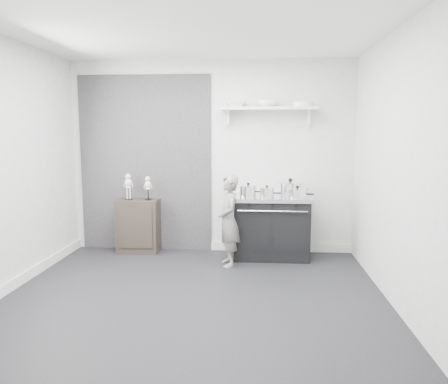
{
  "coord_description": "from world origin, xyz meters",
  "views": [
    {
      "loc": [
        0.66,
        -4.37,
        1.7
      ],
      "look_at": [
        0.25,
        0.95,
        0.97
      ],
      "focal_mm": 35.0,
      "sensor_mm": 36.0,
      "label": 1
    }
  ],
  "objects": [
    {
      "name": "room_shell",
      "position": [
        -0.09,
        0.15,
        1.64
      ],
      "size": [
        4.02,
        3.62,
        2.71
      ],
      "color": "#B5B5B2",
      "rests_on": "ground"
    },
    {
      "name": "skeleton_full",
      "position": [
        -1.16,
        1.61,
        0.97
      ],
      "size": [
        0.12,
        0.08,
        0.43
      ],
      "primitive_type": null,
      "color": "beige",
      "rests_on": "side_cabinet"
    },
    {
      "name": "bowl_small",
      "position": [
        0.79,
        1.67,
        2.08
      ],
      "size": [
        0.27,
        0.27,
        0.08
      ],
      "primitive_type": "imported",
      "color": "white",
      "rests_on": "wall_shelf"
    },
    {
      "name": "pot_back_right",
      "position": [
        1.11,
        1.6,
        0.94
      ],
      "size": [
        0.41,
        0.32,
        0.23
      ],
      "color": "white",
      "rests_on": "stove"
    },
    {
      "name": "side_cabinet",
      "position": [
        -1.03,
        1.61,
        0.38
      ],
      "size": [
        0.58,
        0.34,
        0.75
      ],
      "primitive_type": "cube",
      "color": "black",
      "rests_on": "ground"
    },
    {
      "name": "plate_stack",
      "position": [
        1.26,
        1.67,
        2.07
      ],
      "size": [
        0.28,
        0.28,
        0.06
      ],
      "primitive_type": "cylinder",
      "color": "white",
      "rests_on": "wall_shelf"
    },
    {
      "name": "pot_front_left",
      "position": [
        0.54,
        1.41,
        0.92
      ],
      "size": [
        0.32,
        0.23,
        0.19
      ],
      "color": "white",
      "rests_on": "stove"
    },
    {
      "name": "pot_front_center",
      "position": [
        0.79,
        1.35,
        0.91
      ],
      "size": [
        0.28,
        0.19,
        0.17
      ],
      "color": "white",
      "rests_on": "stove"
    },
    {
      "name": "skeleton_torso",
      "position": [
        -0.88,
        1.61,
        0.94
      ],
      "size": [
        0.11,
        0.07,
        0.38
      ],
      "primitive_type": null,
      "color": "beige",
      "rests_on": "side_cabinet"
    },
    {
      "name": "child",
      "position": [
        0.3,
        1.06,
        0.58
      ],
      "size": [
        0.38,
        0.48,
        1.17
      ],
      "primitive_type": "imported",
      "rotation": [
        0.0,
        0.0,
        -1.32
      ],
      "color": "slate",
      "rests_on": "ground"
    },
    {
      "name": "stove",
      "position": [
        0.86,
        1.48,
        0.43
      ],
      "size": [
        1.05,
        0.66,
        0.85
      ],
      "color": "black",
      "rests_on": "ground"
    },
    {
      "name": "bowl_large",
      "position": [
        0.36,
        1.67,
        2.07
      ],
      "size": [
        0.28,
        0.28,
        0.07
      ],
      "primitive_type": "imported",
      "color": "white",
      "rests_on": "wall_shelf"
    },
    {
      "name": "ground",
      "position": [
        0.0,
        0.0,
        0.0
      ],
      "size": [
        4.0,
        4.0,
        0.0
      ],
      "primitive_type": "plane",
      "color": "black",
      "rests_on": "ground"
    },
    {
      "name": "pot_front_right",
      "position": [
        1.18,
        1.32,
        0.91
      ],
      "size": [
        0.34,
        0.26,
        0.17
      ],
      "color": "white",
      "rests_on": "stove"
    },
    {
      "name": "wall_shelf",
      "position": [
        0.8,
        1.68,
        2.01
      ],
      "size": [
        1.3,
        0.26,
        0.24
      ],
      "color": "silver",
      "rests_on": "room_shell"
    }
  ]
}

